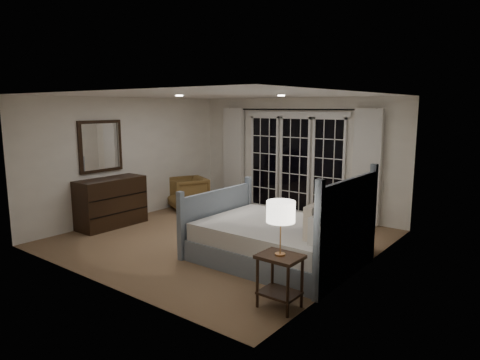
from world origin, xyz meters
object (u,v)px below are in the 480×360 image
Objects in this scene: bed at (279,240)px; armchair at (188,193)px; lamp_left at (281,212)px; lamp_right at (359,189)px; dresser at (111,202)px; nightstand_left at (280,273)px; nightstand_right at (357,228)px.

armchair is (-3.47, 1.58, 0.02)m from bed.
lamp_left reaches higher than armchair.
armchair is at bearing 174.19° from lamp_right.
nightstand_left is at bearing -11.53° from dresser.
lamp_left is (0.07, -2.41, 0.75)m from nightstand_right.
lamp_left is at bearing -11.53° from dresser.
armchair is (-4.22, 0.43, -0.02)m from nightstand_right.
dresser is at bearing -161.14° from nightstand_right.
nightstand_left is 1.15× the size of lamp_right.
nightstand_left is at bearing -7.36° from armchair.
lamp_right is 4.67m from dresser.
nightstand_left is 0.79× the size of armchair.
lamp_left is 4.60m from dresser.
nightstand_left is 0.48× the size of dresser.
armchair is 1.94m from dresser.
lamp_right is (-0.07, 2.41, -0.10)m from lamp_left.
lamp_right is at bearing 20.32° from armchair.
dresser is at bearing 168.47° from lamp_left.
bed is at bearing 1.69° from armchair.
dresser reaches higher than armchair.
lamp_right is at bearing 56.93° from bed.
lamp_left is 1.14× the size of lamp_right.
nightstand_right is 4.64m from dresser.
lamp_left reaches higher than nightstand_left.
bed is 3.71× the size of nightstand_left.
bed is 1.37m from nightstand_right.
bed reaches higher than nightstand_right.
nightstand_left is 0.72m from lamp_left.
bed is at bearing -123.07° from nightstand_right.
bed reaches higher than lamp_right.
lamp_right reaches higher than nightstand_left.
dresser reaches higher than nightstand_left.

